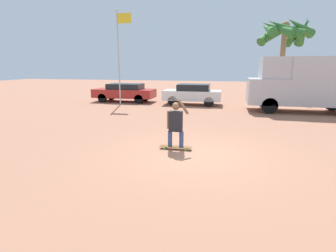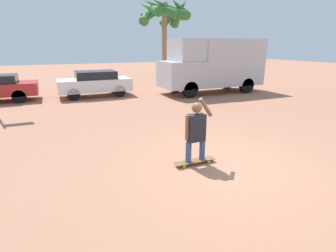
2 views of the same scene
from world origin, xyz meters
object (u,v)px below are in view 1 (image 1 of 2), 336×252
person_skateboarder (176,122)px  parked_car_white (193,94)px  palm_tree_near_van (285,32)px  flagpole (120,51)px  parked_car_red (125,92)px  skateboard (176,147)px  camper_van (307,82)px

person_skateboarder → parked_car_white: 10.21m
palm_tree_near_van → flagpole: (-11.43, -6.70, -1.65)m
parked_car_white → parked_car_red: 5.22m
skateboard → flagpole: flagpole is taller
camper_van → flagpole: bearing=178.1°
person_skateboarder → camper_van: camper_van is taller
parked_car_white → parked_car_red: parked_car_white is taller
camper_van → palm_tree_near_van: palm_tree_near_van is taller
camper_van → parked_car_white: camper_van is taller
person_skateboarder → flagpole: bearing=122.0°
parked_car_red → flagpole: bearing=-75.6°
palm_tree_near_van → skateboard: bearing=-110.3°
person_skateboarder → parked_car_white: (-0.81, 10.18, -0.14)m
parked_car_white → camper_van: bearing=-12.8°
parked_car_white → parked_car_red: (-5.21, 0.39, -0.02)m
skateboard → parked_car_white: (-0.81, 10.18, 0.69)m
camper_van → skateboard: bearing=-124.9°
skateboard → parked_car_red: (-6.03, 10.57, 0.66)m
parked_car_red → flagpole: (0.40, -1.56, 2.90)m
person_skateboarder → camper_van: (6.02, 8.62, 0.82)m
person_skateboarder → parked_car_white: person_skateboarder is taller
parked_car_white → flagpole: (-4.81, -1.16, 2.88)m
person_skateboarder → camper_van: 10.55m
skateboard → camper_van: bearing=55.1°
parked_car_red → skateboard: bearing=-60.3°
flagpole → person_skateboarder: bearing=-58.0°
parked_car_white → palm_tree_near_van: bearing=39.9°
parked_car_red → flagpole: flagpole is taller
parked_car_red → palm_tree_near_van: 13.68m
person_skateboarder → parked_car_red: bearing=119.7°
flagpole → palm_tree_near_van: bearing=30.4°
person_skateboarder → flagpole: (-5.63, 9.01, 2.74)m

